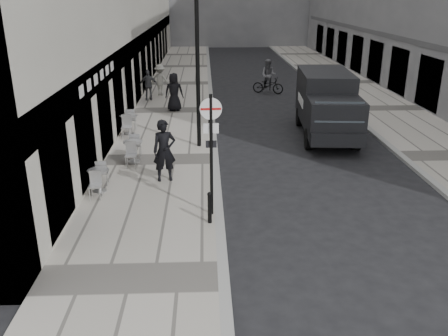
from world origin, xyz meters
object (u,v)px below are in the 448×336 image
at_px(cyclist, 268,80).
at_px(lamppost, 198,60).
at_px(panel_van, 327,102).
at_px(walking_man, 164,151).
at_px(sign_post, 211,139).

bearing_deg(cyclist, lamppost, -87.88).
bearing_deg(cyclist, panel_van, -58.73).
distance_m(lamppost, panel_van, 5.99).
bearing_deg(walking_man, panel_van, 27.23).
bearing_deg(lamppost, cyclist, 68.98).
bearing_deg(panel_van, sign_post, -117.86).
xyz_separation_m(lamppost, cyclist, (4.12, 10.71, -2.67)).
distance_m(sign_post, cyclist, 17.32).
relative_size(sign_post, lamppost, 0.55).
xyz_separation_m(panel_van, cyclist, (-1.30, 9.09, -0.69)).
relative_size(walking_man, cyclist, 0.97).
relative_size(walking_man, panel_van, 0.35).
relative_size(sign_post, panel_van, 0.58).
bearing_deg(sign_post, walking_man, 117.28).
height_order(panel_van, cyclist, panel_van).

